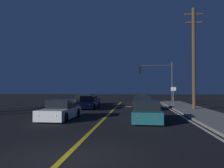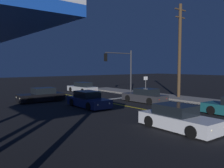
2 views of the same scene
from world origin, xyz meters
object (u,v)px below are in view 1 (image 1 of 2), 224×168
object	(u,v)px
car_lead_oncoming_silver	(141,99)
street_sign_corner	(173,93)
traffic_signal_near_right	(160,76)
car_side_waiting_white	(60,111)
car_mid_block_black	(83,100)
car_distant_tail_charcoal	(142,104)
car_parked_curb_navy	(89,103)
car_far_approaching_teal	(147,112)
utility_pole_right	(194,57)

from	to	relation	value
car_lead_oncoming_silver	street_sign_corner	size ratio (longest dim) A/B	2.06
car_lead_oncoming_silver	traffic_signal_near_right	size ratio (longest dim) A/B	0.88
street_sign_corner	car_side_waiting_white	bearing A→B (deg)	-130.20
car_side_waiting_white	car_lead_oncoming_silver	bearing A→B (deg)	-105.08
car_mid_block_black	car_distant_tail_charcoal	xyz separation A→B (m)	(7.48, -6.72, -0.00)
car_distant_tail_charcoal	traffic_signal_near_right	size ratio (longest dim) A/B	0.82
car_distant_tail_charcoal	car_parked_curb_navy	bearing A→B (deg)	165.63
car_far_approaching_teal	traffic_signal_near_right	distance (m)	15.10
car_mid_block_black	car_lead_oncoming_silver	distance (m)	9.03
car_parked_curb_navy	traffic_signal_near_right	world-z (taller)	traffic_signal_near_right
utility_pole_right	car_distant_tail_charcoal	bearing A→B (deg)	176.94
traffic_signal_near_right	car_mid_block_black	bearing A→B (deg)	-3.72
car_side_waiting_white	car_parked_curb_navy	distance (m)	9.11
car_far_approaching_teal	car_mid_block_black	world-z (taller)	same
car_parked_curb_navy	traffic_signal_near_right	xyz separation A→B (m)	(8.04, 4.92, 3.06)
car_side_waiting_white	traffic_signal_near_right	bearing A→B (deg)	-118.32
car_distant_tail_charcoal	car_mid_block_black	bearing A→B (deg)	135.30
car_side_waiting_white	car_lead_oncoming_silver	world-z (taller)	same
car_mid_block_black	utility_pole_right	distance (m)	15.04
car_far_approaching_teal	car_parked_curb_navy	bearing A→B (deg)	123.32
car_distant_tail_charcoal	car_lead_oncoming_silver	bearing A→B (deg)	86.42
car_side_waiting_white	traffic_signal_near_right	distance (m)	16.54
car_parked_curb_navy	street_sign_corner	bearing A→B (deg)	-165.96
car_distant_tail_charcoal	utility_pole_right	size ratio (longest dim) A/B	0.45
car_side_waiting_white	car_parked_curb_navy	world-z (taller)	same
car_far_approaching_teal	traffic_signal_near_right	world-z (taller)	traffic_signal_near_right
car_mid_block_black	car_lead_oncoming_silver	bearing A→B (deg)	-55.41
car_lead_oncoming_silver	traffic_signal_near_right	xyz separation A→B (m)	(2.21, -5.46, 3.06)
car_lead_oncoming_silver	utility_pole_right	size ratio (longest dim) A/B	0.48
car_lead_oncoming_silver	street_sign_corner	world-z (taller)	street_sign_corner
car_far_approaching_teal	car_parked_curb_navy	size ratio (longest dim) A/B	1.03
car_distant_tail_charcoal	street_sign_corner	size ratio (longest dim) A/B	1.92
car_side_waiting_white	utility_pole_right	distance (m)	14.08
car_far_approaching_teal	car_mid_block_black	bearing A→B (deg)	119.02
street_sign_corner	car_far_approaching_teal	bearing A→B (deg)	-106.68
car_lead_oncoming_silver	utility_pole_right	world-z (taller)	utility_pole_right
car_side_waiting_white	car_far_approaching_teal	world-z (taller)	same
car_mid_block_black	car_far_approaching_teal	bearing A→B (deg)	-151.22
car_parked_curb_navy	car_distant_tail_charcoal	bearing A→B (deg)	169.63
utility_pole_right	car_far_approaching_teal	bearing A→B (deg)	-120.87
car_lead_oncoming_silver	traffic_signal_near_right	world-z (taller)	traffic_signal_near_right
traffic_signal_near_right	car_far_approaching_teal	bearing A→B (deg)	81.13
street_sign_corner	car_lead_oncoming_silver	bearing A→B (deg)	112.78
car_mid_block_black	street_sign_corner	bearing A→B (deg)	-104.84
car_side_waiting_white	car_distant_tail_charcoal	size ratio (longest dim) A/B	1.01
car_side_waiting_white	car_parked_curb_navy	bearing A→B (deg)	-89.11
car_mid_block_black	traffic_signal_near_right	bearing A→B (deg)	-91.35
car_mid_block_black	traffic_signal_near_right	xyz separation A→B (m)	(9.85, -0.64, 3.06)
car_far_approaching_teal	car_distant_tail_charcoal	distance (m)	8.53
car_side_waiting_white	car_parked_curb_navy	xyz separation A→B (m)	(0.19, 9.11, -0.00)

